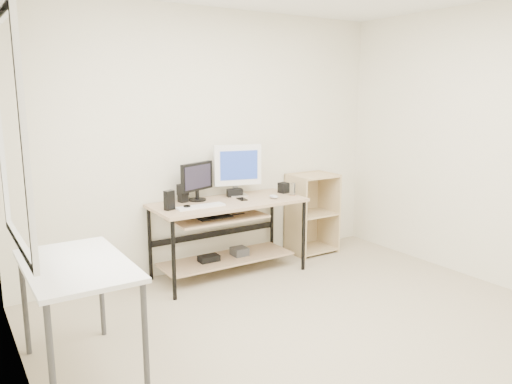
{
  "coord_description": "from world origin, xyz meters",
  "views": [
    {
      "loc": [
        -2.32,
        -2.48,
        1.78
      ],
      "look_at": [
        0.09,
        1.3,
        0.89
      ],
      "focal_mm": 35.0,
      "sensor_mm": 36.0,
      "label": 1
    }
  ],
  "objects_px": {
    "side_table": "(77,275)",
    "white_imac": "(238,166)",
    "shelf_unit": "(310,213)",
    "audio_controller": "(169,200)",
    "black_monitor": "(197,179)",
    "desk": "(226,223)"
  },
  "relations": [
    {
      "from": "side_table",
      "to": "shelf_unit",
      "type": "bearing_deg",
      "value": 23.33
    },
    {
      "from": "side_table",
      "to": "audio_controller",
      "type": "distance_m",
      "value": 1.47
    },
    {
      "from": "desk",
      "to": "white_imac",
      "type": "distance_m",
      "value": 0.59
    },
    {
      "from": "shelf_unit",
      "to": "black_monitor",
      "type": "relative_size",
      "value": 2.27
    },
    {
      "from": "white_imac",
      "to": "audio_controller",
      "type": "relative_size",
      "value": 2.93
    },
    {
      "from": "black_monitor",
      "to": "audio_controller",
      "type": "distance_m",
      "value": 0.47
    },
    {
      "from": "audio_controller",
      "to": "side_table",
      "type": "bearing_deg",
      "value": -154.17
    },
    {
      "from": "desk",
      "to": "audio_controller",
      "type": "bearing_deg",
      "value": -176.0
    },
    {
      "from": "side_table",
      "to": "shelf_unit",
      "type": "xyz_separation_m",
      "value": [
        2.83,
        1.22,
        -0.22
      ]
    },
    {
      "from": "side_table",
      "to": "audio_controller",
      "type": "relative_size",
      "value": 5.58
    },
    {
      "from": "black_monitor",
      "to": "shelf_unit",
      "type": "bearing_deg",
      "value": -22.97
    },
    {
      "from": "audio_controller",
      "to": "black_monitor",
      "type": "bearing_deg",
      "value": 11.96
    },
    {
      "from": "desk",
      "to": "side_table",
      "type": "bearing_deg",
      "value": -147.35
    },
    {
      "from": "shelf_unit",
      "to": "side_table",
      "type": "bearing_deg",
      "value": -156.67
    },
    {
      "from": "side_table",
      "to": "white_imac",
      "type": "bearing_deg",
      "value": 33.09
    },
    {
      "from": "audio_controller",
      "to": "white_imac",
      "type": "bearing_deg",
      "value": -3.86
    },
    {
      "from": "desk",
      "to": "black_monitor",
      "type": "height_order",
      "value": "black_monitor"
    },
    {
      "from": "shelf_unit",
      "to": "black_monitor",
      "type": "height_order",
      "value": "black_monitor"
    },
    {
      "from": "white_imac",
      "to": "black_monitor",
      "type": "bearing_deg",
      "value": -167.15
    },
    {
      "from": "shelf_unit",
      "to": "black_monitor",
      "type": "xyz_separation_m",
      "value": [
        -1.39,
        0.02,
        0.51
      ]
    },
    {
      "from": "black_monitor",
      "to": "white_imac",
      "type": "distance_m",
      "value": 0.46
    },
    {
      "from": "white_imac",
      "to": "audio_controller",
      "type": "distance_m",
      "value": 0.89
    }
  ]
}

